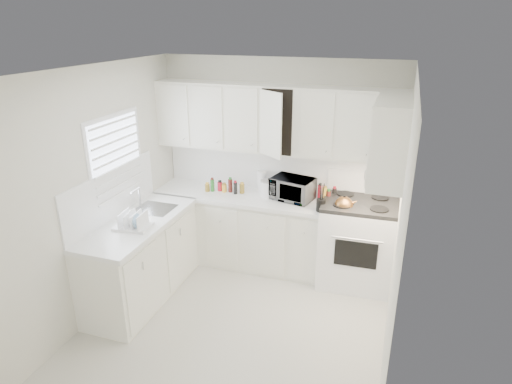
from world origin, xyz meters
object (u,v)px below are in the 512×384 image
at_px(rice_cooker, 269,187).
at_px(dish_rack, 132,219).
at_px(stove, 359,231).
at_px(utensil_crock, 321,197).
at_px(tea_kettle, 344,204).
at_px(microwave, 293,186).

xyz_separation_m(rice_cooker, dish_rack, (-1.09, -1.33, -0.01)).
height_order(stove, rice_cooker, stove).
height_order(utensil_crock, dish_rack, utensil_crock).
bearing_deg(utensil_crock, rice_cooker, 158.59).
relative_size(tea_kettle, dish_rack, 0.72).
xyz_separation_m(rice_cooker, utensil_crock, (0.70, -0.28, 0.06)).
bearing_deg(microwave, tea_kettle, -6.24).
relative_size(microwave, utensil_crock, 1.41).
distance_m(microwave, dish_rack, 1.91).
height_order(tea_kettle, rice_cooker, tea_kettle).
distance_m(tea_kettle, utensil_crock, 0.26).
xyz_separation_m(tea_kettle, rice_cooker, (-0.96, 0.25, 0.00)).
bearing_deg(stove, dish_rack, -153.13).
xyz_separation_m(stove, rice_cooker, (-1.14, 0.09, 0.39)).
height_order(tea_kettle, dish_rack, tea_kettle).
relative_size(microwave, dish_rack, 1.36).
bearing_deg(utensil_crock, stove, 23.06).
xyz_separation_m(tea_kettle, utensil_crock, (-0.26, -0.03, 0.06)).
bearing_deg(rice_cooker, utensil_crock, -31.43).
relative_size(tea_kettle, microwave, 0.53).
bearing_deg(utensil_crock, dish_rack, -149.50).
relative_size(utensil_crock, dish_rack, 0.96).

